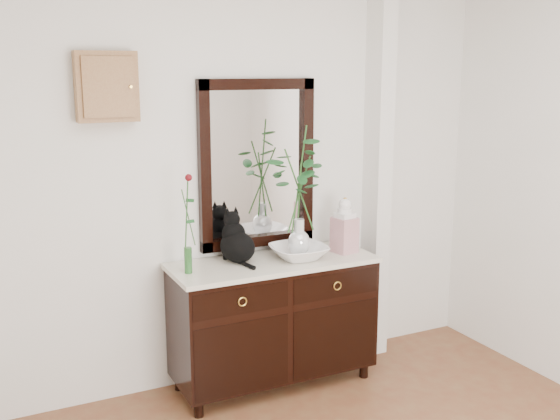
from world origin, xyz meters
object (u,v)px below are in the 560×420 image
sideboard (273,316)px  cat (237,237)px  lotus_bowl (299,252)px  ginger_jar (345,225)px

sideboard → cat: cat is taller
lotus_bowl → ginger_jar: bearing=1.3°
sideboard → ginger_jar: 0.76m
cat → lotus_bowl: cat is taller
sideboard → lotus_bowl: (0.17, -0.04, 0.42)m
cat → ginger_jar: (0.73, -0.11, 0.03)m
sideboard → lotus_bowl: bearing=-12.7°
sideboard → ginger_jar: (0.51, -0.03, 0.56)m
ginger_jar → sideboard: bearing=176.7°
ginger_jar → lotus_bowl: bearing=-178.7°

